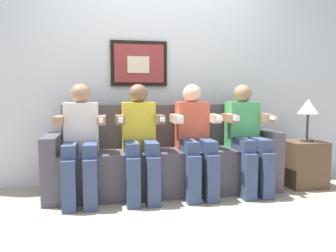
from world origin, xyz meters
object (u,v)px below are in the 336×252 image
(person_right_center, at_px, (195,135))
(side_table_right, at_px, (303,163))
(couch, at_px, (165,161))
(person_leftmost, at_px, (81,138))
(person_left_center, at_px, (140,136))
(table_lamp, at_px, (308,108))
(person_rightmost, at_px, (247,133))

(person_right_center, relative_size, side_table_right, 2.22)
(couch, height_order, person_leftmost, person_leftmost)
(person_left_center, height_order, table_lamp, person_left_center)
(couch, distance_m, person_left_center, 0.44)
(couch, bearing_deg, person_leftmost, -168.52)
(couch, height_order, person_left_center, person_left_center)
(person_right_center, height_order, person_rightmost, same)
(couch, height_order, side_table_right, couch)
(person_right_center, bearing_deg, table_lamp, 1.20)
(person_left_center, distance_m, person_rightmost, 1.10)
(person_left_center, bearing_deg, person_rightmost, 0.00)
(person_right_center, relative_size, table_lamp, 2.41)
(person_left_center, xyz_separation_m, table_lamp, (1.82, 0.03, 0.25))
(person_leftmost, distance_m, table_lamp, 2.38)
(table_lamp, bearing_deg, couch, 174.73)
(person_leftmost, distance_m, side_table_right, 2.38)
(side_table_right, height_order, table_lamp, table_lamp)
(side_table_right, xyz_separation_m, table_lamp, (0.01, -0.03, 0.61))
(couch, bearing_deg, person_right_center, -31.42)
(person_left_center, height_order, person_right_center, same)
(person_right_center, distance_m, side_table_right, 1.30)
(couch, distance_m, person_leftmost, 0.89)
(couch, xyz_separation_m, person_right_center, (0.28, -0.17, 0.29))
(person_leftmost, height_order, person_right_center, same)
(person_leftmost, height_order, table_lamp, person_leftmost)
(person_left_center, xyz_separation_m, person_rightmost, (1.10, 0.00, 0.00))
(person_leftmost, relative_size, person_right_center, 1.00)
(person_leftmost, height_order, side_table_right, person_leftmost)
(table_lamp, bearing_deg, person_leftmost, -179.37)
(person_rightmost, bearing_deg, couch, 168.49)
(table_lamp, bearing_deg, person_rightmost, -177.87)
(couch, xyz_separation_m, person_rightmost, (0.83, -0.17, 0.29))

